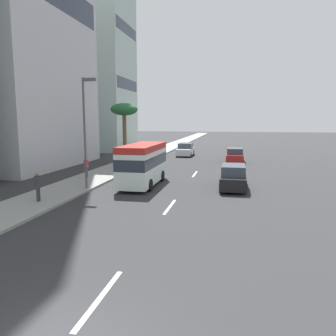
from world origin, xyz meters
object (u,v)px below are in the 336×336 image
(pedestrian_by_tree, at_px, (140,154))
(palm_tree, at_px, (124,112))
(street_lamp, at_px, (86,122))
(minibus_lead, at_px, (143,163))
(car_second, at_px, (233,177))
(car_third, at_px, (186,150))
(pedestrian_near_lamp, at_px, (86,166))
(car_fourth, at_px, (235,155))
(pedestrian_mid_block, at_px, (38,185))

(pedestrian_by_tree, distance_m, palm_tree, 5.01)
(palm_tree, xyz_separation_m, street_lamp, (-12.76, -1.62, -0.96))
(minibus_lead, bearing_deg, car_second, 91.11)
(car_third, xyz_separation_m, pedestrian_near_lamp, (-19.23, 5.35, 0.24))
(car_fourth, relative_size, street_lamp, 0.63)
(car_fourth, relative_size, palm_tree, 0.73)
(pedestrian_mid_block, xyz_separation_m, street_lamp, (4.10, -1.16, 3.58))
(car_second, height_order, car_third, car_second)
(pedestrian_by_tree, bearing_deg, pedestrian_near_lamp, 172.56)
(pedestrian_mid_block, bearing_deg, palm_tree, 10.30)
(car_fourth, height_order, pedestrian_mid_block, pedestrian_mid_block)
(pedestrian_by_tree, height_order, street_lamp, street_lamp)
(pedestrian_near_lamp, bearing_deg, pedestrian_by_tree, 95.12)
(pedestrian_by_tree, bearing_deg, car_fourth, -69.81)
(pedestrian_by_tree, distance_m, street_lamp, 14.75)
(car_second, relative_size, pedestrian_near_lamp, 2.94)
(car_third, distance_m, street_lamp, 23.97)
(palm_tree, bearing_deg, car_second, -131.63)
(minibus_lead, height_order, car_third, minibus_lead)
(car_third, bearing_deg, minibus_lead, -0.13)
(car_third, distance_m, palm_tree, 12.71)
(pedestrian_near_lamp, xyz_separation_m, street_lamp, (-4.19, -2.06, 3.65))
(car_second, bearing_deg, car_third, 17.36)
(minibus_lead, xyz_separation_m, pedestrian_mid_block, (-6.58, 4.41, -0.56))
(minibus_lead, relative_size, street_lamp, 0.89)
(car_third, relative_size, car_fourth, 1.02)
(car_third, xyz_separation_m, pedestrian_by_tree, (-9.14, 3.73, 0.23))
(car_second, xyz_separation_m, street_lamp, (-2.60, 9.80, 3.88))
(car_second, xyz_separation_m, pedestrian_near_lamp, (1.59, 11.86, 0.23))
(minibus_lead, bearing_deg, street_lamp, -52.68)
(car_third, height_order, palm_tree, palm_tree)
(pedestrian_mid_block, bearing_deg, pedestrian_by_tree, 6.47)
(car_second, height_order, pedestrian_by_tree, pedestrian_by_tree)
(car_fourth, relative_size, pedestrian_by_tree, 2.92)
(pedestrian_by_tree, relative_size, palm_tree, 0.25)
(car_fourth, xyz_separation_m, palm_tree, (-4.96, 11.46, 4.87))
(car_second, xyz_separation_m, pedestrian_mid_block, (-6.71, 10.96, 0.30))
(car_fourth, bearing_deg, street_lamp, 150.96)
(palm_tree, height_order, street_lamp, street_lamp)
(minibus_lead, distance_m, pedestrian_by_tree, 12.38)
(street_lamp, bearing_deg, car_third, -8.00)
(car_second, relative_size, car_third, 0.99)
(pedestrian_near_lamp, bearing_deg, pedestrian_mid_block, -69.59)
(car_fourth, height_order, palm_tree, palm_tree)
(palm_tree, bearing_deg, pedestrian_mid_block, -178.43)
(pedestrian_by_tree, relative_size, street_lamp, 0.21)
(car_third, height_order, pedestrian_near_lamp, pedestrian_near_lamp)
(minibus_lead, bearing_deg, pedestrian_near_lamp, -107.97)
(car_third, bearing_deg, palm_tree, -24.74)
(pedestrian_by_tree, bearing_deg, car_second, -137.08)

